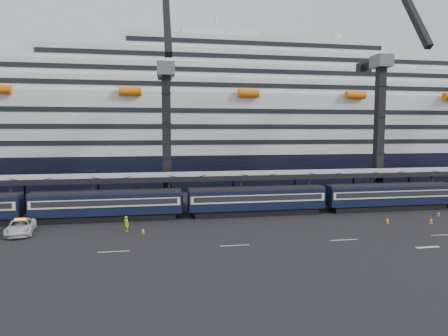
{
  "coord_description": "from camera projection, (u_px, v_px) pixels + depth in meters",
  "views": [
    {
      "loc": [
        -22.03,
        -43.02,
        11.67
      ],
      "look_at": [
        -12.63,
        10.0,
        6.66
      ],
      "focal_mm": 32.0,
      "sensor_mm": 36.0,
      "label": 1
    }
  ],
  "objects": [
    {
      "name": "ground",
      "position": [
        344.0,
        230.0,
        47.09
      ],
      "size": [
        260.0,
        260.0,
        0.0
      ],
      "primitive_type": "plane",
      "color": "black",
      "rests_on": "ground"
    },
    {
      "name": "lane_markings",
      "position": [
        436.0,
        238.0,
        43.37
      ],
      "size": [
        111.0,
        4.27,
        0.02
      ],
      "color": "beige",
      "rests_on": "ground"
    },
    {
      "name": "train",
      "position": [
        280.0,
        199.0,
        55.88
      ],
      "size": [
        133.05,
        3.0,
        4.05
      ],
      "color": "black",
      "rests_on": "ground"
    },
    {
      "name": "canopy",
      "position": [
        301.0,
        173.0,
        60.32
      ],
      "size": [
        130.0,
        6.25,
        5.53
      ],
      "color": "gray",
      "rests_on": "ground"
    },
    {
      "name": "cruise_ship",
      "position": [
        246.0,
        128.0,
        90.84
      ],
      "size": [
        214.09,
        28.84,
        34.0
      ],
      "color": "black",
      "rests_on": "ground"
    },
    {
      "name": "crane_dark_near",
      "position": [
        167.0,
        129.0,
        60.73
      ],
      "size": [
        4.5,
        17.75,
        35.08
      ],
      "color": "#4B4C52",
      "rests_on": "ground"
    },
    {
      "name": "crane_dark_mid",
      "position": [
        381.0,
        121.0,
        65.69
      ],
      "size": [
        4.5,
        18.24,
        39.64
      ],
      "color": "#4B4C52",
      "rests_on": "ground"
    },
    {
      "name": "pickup_truck",
      "position": [
        20.0,
        227.0,
        45.18
      ],
      "size": [
        3.59,
        6.29,
        1.66
      ],
      "primitive_type": "imported",
      "rotation": [
        0.0,
        0.0,
        0.15
      ],
      "color": "silver",
      "rests_on": "ground"
    },
    {
      "name": "worker",
      "position": [
        126.0,
        224.0,
        46.29
      ],
      "size": [
        0.8,
        0.76,
        1.83
      ],
      "primitive_type": "imported",
      "rotation": [
        0.0,
        0.0,
        2.47
      ],
      "color": "#C5ED0C",
      "rests_on": "ground"
    },
    {
      "name": "traffic_cone_b",
      "position": [
        16.0,
        230.0,
        45.87
      ],
      "size": [
        0.36,
        0.36,
        0.71
      ],
      "color": "orange",
      "rests_on": "ground"
    },
    {
      "name": "traffic_cone_c",
      "position": [
        143.0,
        231.0,
        45.4
      ],
      "size": [
        0.34,
        0.34,
        0.69
      ],
      "color": "orange",
      "rests_on": "ground"
    },
    {
      "name": "traffic_cone_d",
      "position": [
        387.0,
        220.0,
        50.56
      ],
      "size": [
        0.39,
        0.39,
        0.77
      ],
      "color": "orange",
      "rests_on": "ground"
    },
    {
      "name": "traffic_cone_e",
      "position": [
        431.0,
        220.0,
        50.41
      ],
      "size": [
        0.4,
        0.4,
        0.8
      ],
      "color": "orange",
      "rests_on": "ground"
    },
    {
      "name": "traffic_cone_f",
      "position": [
        439.0,
        214.0,
        54.73
      ],
      "size": [
        0.34,
        0.34,
        0.68
      ],
      "color": "orange",
      "rests_on": "ground"
    }
  ]
}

